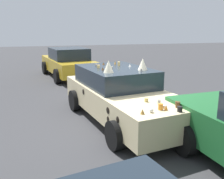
{
  "coord_description": "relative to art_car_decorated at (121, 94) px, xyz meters",
  "views": [
    {
      "loc": [
        -6.23,
        2.11,
        2.49
      ],
      "look_at": [
        0.0,
        0.3,
        0.9
      ],
      "focal_mm": 40.87,
      "sensor_mm": 36.0,
      "label": 1
    }
  ],
  "objects": [
    {
      "name": "ground_plane",
      "position": [
        -0.11,
        -0.02,
        -0.72
      ],
      "size": [
        60.0,
        60.0,
        0.0
      ],
      "primitive_type": "plane",
      "color": "#38383A"
    },
    {
      "name": "parked_sedan_far_right",
      "position": [
        6.67,
        0.63,
        0.02
      ],
      "size": [
        4.71,
        2.58,
        1.49
      ],
      "rotation": [
        0.0,
        0.0,
        0.16
      ],
      "color": "gold",
      "rests_on": "ground"
    },
    {
      "name": "art_car_decorated",
      "position": [
        0.0,
        0.0,
        0.0
      ],
      "size": [
        4.82,
        2.55,
        1.7
      ],
      "rotation": [
        0.0,
        0.0,
        3.29
      ],
      "color": "beige",
      "rests_on": "ground"
    }
  ]
}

